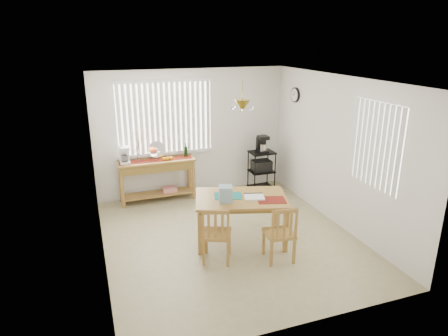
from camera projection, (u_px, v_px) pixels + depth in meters
name	position (u px, v px, depth m)	size (l,w,h in m)	color
ground	(229.00, 238.00, 6.66)	(4.00, 4.50, 0.01)	tan
room_shell	(230.00, 139.00, 6.14)	(4.20, 4.70, 2.70)	white
sideboard	(157.00, 170.00, 8.00)	(1.52, 0.43, 0.86)	#AB7D39
sideboard_items	(144.00, 155.00, 7.83)	(1.45, 0.36, 0.66)	maroon
wire_cart	(261.00, 167.00, 8.58)	(0.51, 0.41, 0.87)	black
cart_items	(262.00, 144.00, 8.43)	(0.20, 0.24, 0.36)	black
dining_table	(241.00, 202.00, 6.37)	(1.64, 1.29, 0.77)	#AB7D39
table_items	(233.00, 195.00, 6.19)	(1.08, 0.80, 0.25)	#157873
chair_left	(217.00, 234.00, 5.85)	(0.54, 0.54, 0.90)	#AB7D39
chair_right	(280.00, 234.00, 5.87)	(0.46, 0.46, 0.89)	#AB7D39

